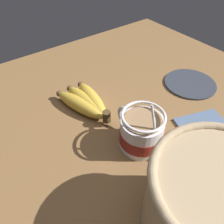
{
  "coord_description": "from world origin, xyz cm",
  "views": [
    {
      "loc": [
        -24.99,
        27.12,
        43.99
      ],
      "look_at": [
        5.57,
        4.24,
        7.73
      ],
      "focal_mm": 35.0,
      "sensor_mm": 36.0,
      "label": 1
    }
  ],
  "objects_px": {
    "coffee_mug": "(141,132)",
    "small_plate": "(190,83)",
    "banana_bunch": "(86,102)",
    "woven_basket": "(212,206)"
  },
  "relations": [
    {
      "from": "coffee_mug",
      "to": "small_plate",
      "type": "relative_size",
      "value": 0.9
    },
    {
      "from": "coffee_mug",
      "to": "banana_bunch",
      "type": "relative_size",
      "value": 0.77
    },
    {
      "from": "small_plate",
      "to": "banana_bunch",
      "type": "bearing_deg",
      "value": 71.96
    },
    {
      "from": "woven_basket",
      "to": "small_plate",
      "type": "relative_size",
      "value": 1.31
    },
    {
      "from": "coffee_mug",
      "to": "small_plate",
      "type": "xyz_separation_m",
      "value": [
        0.08,
        -0.28,
        -0.04
      ]
    },
    {
      "from": "banana_bunch",
      "to": "small_plate",
      "type": "xyz_separation_m",
      "value": [
        -0.1,
        -0.31,
        -0.02
      ]
    },
    {
      "from": "banana_bunch",
      "to": "small_plate",
      "type": "bearing_deg",
      "value": -108.04
    },
    {
      "from": "coffee_mug",
      "to": "small_plate",
      "type": "bearing_deg",
      "value": -74.18
    },
    {
      "from": "banana_bunch",
      "to": "coffee_mug",
      "type": "bearing_deg",
      "value": -170.41
    },
    {
      "from": "woven_basket",
      "to": "small_plate",
      "type": "xyz_separation_m",
      "value": [
        0.27,
        -0.32,
        -0.08
      ]
    }
  ]
}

